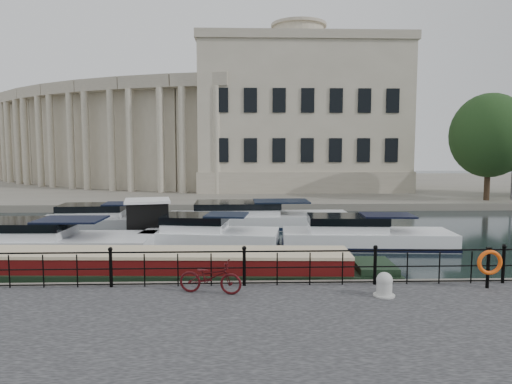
% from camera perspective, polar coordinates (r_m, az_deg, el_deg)
% --- Properties ---
extents(ground_plane, '(160.00, 160.00, 0.00)m').
position_cam_1_polar(ground_plane, '(16.45, -1.54, -11.14)').
color(ground_plane, black).
rests_on(ground_plane, ground).
extents(far_bank, '(120.00, 42.00, 0.55)m').
position_cam_1_polar(far_bank, '(54.94, -1.82, 0.83)').
color(far_bank, '#6B665B').
rests_on(far_bank, ground_plane).
extents(railing, '(24.14, 0.14, 1.22)m').
position_cam_1_polar(railing, '(13.96, -1.48, -9.05)').
color(railing, black).
rests_on(railing, near_quay).
extents(civic_building, '(53.55, 31.84, 16.85)m').
position_cam_1_polar(civic_building, '(50.53, -2.98, 8.10)').
color(civic_building, '#ADA38C').
rests_on(civic_building, far_bank).
extents(bicycle, '(1.92, 1.00, 0.96)m').
position_cam_1_polar(bicycle, '(13.35, -5.72, -10.51)').
color(bicycle, '#3F0B0E').
rests_on(bicycle, near_quay).
extents(mooring_bollard, '(0.61, 0.61, 0.68)m').
position_cam_1_polar(mooring_bollard, '(13.59, 15.75, -11.10)').
color(mooring_bollard, '#B4B4B0').
rests_on(mooring_bollard, near_quay).
extents(life_ring_post, '(0.76, 0.20, 1.23)m').
position_cam_1_polar(life_ring_post, '(15.28, 27.16, -7.91)').
color(life_ring_post, black).
rests_on(life_ring_post, near_quay).
extents(narrowboat, '(15.96, 2.84, 1.58)m').
position_cam_1_polar(narrowboat, '(16.26, -11.41, -10.10)').
color(narrowboat, black).
rests_on(narrowboat, ground_plane).
extents(harbour_hut, '(3.48, 3.08, 2.19)m').
position_cam_1_polar(harbour_hut, '(24.04, -13.37, -3.66)').
color(harbour_hut, '#6B665B').
rests_on(harbour_hut, ground_plane).
extents(cabin_cruisers, '(23.53, 10.15, 1.99)m').
position_cam_1_polar(cabin_cruisers, '(24.12, -7.68, -4.94)').
color(cabin_cruisers, white).
rests_on(cabin_cruisers, ground_plane).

